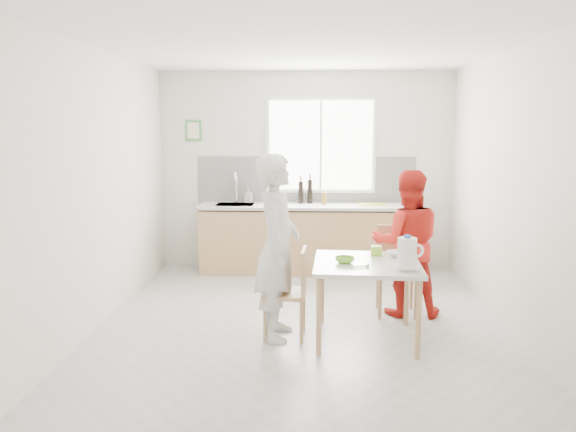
# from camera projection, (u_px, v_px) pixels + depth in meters

# --- Properties ---
(ground) EXTENTS (4.50, 4.50, 0.00)m
(ground) POSITION_uv_depth(u_px,v_px,m) (303.00, 320.00, 5.72)
(ground) COLOR #B7B7B2
(ground) RESTS_ON ground
(room_shell) EXTENTS (4.50, 4.50, 4.50)m
(room_shell) POSITION_uv_depth(u_px,v_px,m) (304.00, 158.00, 5.47)
(room_shell) COLOR silver
(room_shell) RESTS_ON ground
(window) EXTENTS (1.50, 0.06, 1.30)m
(window) POSITION_uv_depth(u_px,v_px,m) (321.00, 145.00, 7.65)
(window) COLOR white
(window) RESTS_ON room_shell
(backsplash) EXTENTS (3.00, 0.02, 0.65)m
(backsplash) POSITION_uv_depth(u_px,v_px,m) (306.00, 180.00, 7.74)
(backsplash) COLOR white
(backsplash) RESTS_ON room_shell
(picture_frame) EXTENTS (0.22, 0.03, 0.28)m
(picture_frame) POSITION_uv_depth(u_px,v_px,m) (193.00, 131.00, 7.70)
(picture_frame) COLOR #459946
(picture_frame) RESTS_ON room_shell
(kitchen_counter) EXTENTS (2.84, 0.64, 1.37)m
(kitchen_counter) POSITION_uv_depth(u_px,v_px,m) (305.00, 241.00, 7.58)
(kitchen_counter) COLOR tan
(kitchen_counter) RESTS_ON ground
(dining_table) EXTENTS (0.99, 0.99, 0.73)m
(dining_table) POSITION_uv_depth(u_px,v_px,m) (367.00, 270.00, 5.10)
(dining_table) COLOR silver
(dining_table) RESTS_ON ground
(chair_left) EXTENTS (0.41, 0.41, 0.84)m
(chair_left) POSITION_uv_depth(u_px,v_px,m) (292.00, 289.00, 5.19)
(chair_left) COLOR tan
(chair_left) RESTS_ON ground
(chair_far) EXTENTS (0.44, 0.44, 0.91)m
(chair_far) POSITION_uv_depth(u_px,v_px,m) (396.00, 266.00, 5.90)
(chair_far) COLOR tan
(chair_far) RESTS_ON ground
(person_white) EXTENTS (0.44, 0.64, 1.71)m
(person_white) POSITION_uv_depth(u_px,v_px,m) (278.00, 247.00, 5.14)
(person_white) COLOR silver
(person_white) RESTS_ON ground
(person_red) EXTENTS (0.76, 0.61, 1.52)m
(person_red) POSITION_uv_depth(u_px,v_px,m) (406.00, 243.00, 5.78)
(person_red) COLOR red
(person_red) RESTS_ON ground
(bowl_green) EXTENTS (0.18, 0.18, 0.05)m
(bowl_green) POSITION_uv_depth(u_px,v_px,m) (345.00, 260.00, 5.05)
(bowl_green) COLOR #74BE2B
(bowl_green) RESTS_ON dining_table
(bowl_white) EXTENTS (0.21, 0.21, 0.05)m
(bowl_white) POSITION_uv_depth(u_px,v_px,m) (398.00, 254.00, 5.30)
(bowl_white) COLOR white
(bowl_white) RESTS_ON dining_table
(milk_jug) EXTENTS (0.23, 0.16, 0.29)m
(milk_jug) POSITION_uv_depth(u_px,v_px,m) (407.00, 253.00, 4.76)
(milk_jug) COLOR white
(milk_jug) RESTS_ON dining_table
(green_box) EXTENTS (0.10, 0.10, 0.09)m
(green_box) POSITION_uv_depth(u_px,v_px,m) (376.00, 251.00, 5.35)
(green_box) COLOR #9BD932
(green_box) RESTS_ON dining_table
(spoon) EXTENTS (0.16, 0.06, 0.01)m
(spoon) POSITION_uv_depth(u_px,v_px,m) (359.00, 267.00, 4.87)
(spoon) COLOR #A5A5AA
(spoon) RESTS_ON dining_table
(cutting_board) EXTENTS (0.40, 0.32, 0.01)m
(cutting_board) POSITION_uv_depth(u_px,v_px,m) (372.00, 204.00, 7.48)
(cutting_board) COLOR #A0C02C
(cutting_board) RESTS_ON kitchen_counter
(wine_bottle_a) EXTENTS (0.07, 0.07, 0.32)m
(wine_bottle_a) POSITION_uv_depth(u_px,v_px,m) (310.00, 191.00, 7.64)
(wine_bottle_a) COLOR black
(wine_bottle_a) RESTS_ON kitchen_counter
(wine_bottle_b) EXTENTS (0.07, 0.07, 0.30)m
(wine_bottle_b) POSITION_uv_depth(u_px,v_px,m) (301.00, 192.00, 7.61)
(wine_bottle_b) COLOR black
(wine_bottle_b) RESTS_ON kitchen_counter
(jar_amber) EXTENTS (0.06, 0.06, 0.16)m
(jar_amber) POSITION_uv_depth(u_px,v_px,m) (324.00, 198.00, 7.52)
(jar_amber) COLOR olive
(jar_amber) RESTS_ON kitchen_counter
(soap_bottle) EXTENTS (0.11, 0.11, 0.19)m
(soap_bottle) POSITION_uv_depth(u_px,v_px,m) (249.00, 195.00, 7.71)
(soap_bottle) COLOR #999999
(soap_bottle) RESTS_ON kitchen_counter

